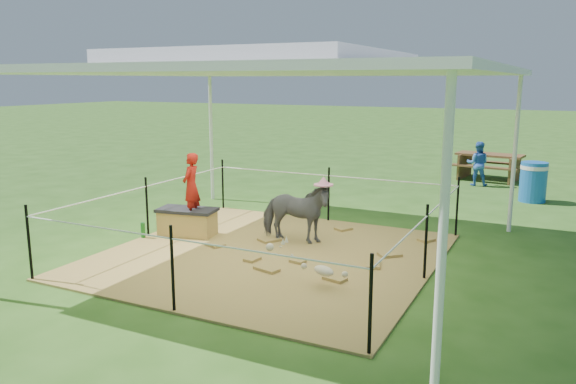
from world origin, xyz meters
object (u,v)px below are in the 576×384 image
at_px(woman, 191,180).
at_px(green_bottle, 143,230).
at_px(trash_barrel, 533,182).
at_px(picnic_table_near, 489,167).
at_px(straw_bale, 188,223).
at_px(foal, 324,269).
at_px(distant_person, 478,164).
at_px(pony, 295,213).

bearing_deg(woman, green_bottle, -65.55).
xyz_separation_m(trash_barrel, picnic_table_near, (-1.16, 2.38, -0.08)).
distance_m(straw_bale, foal, 3.16).
distance_m(straw_bale, distant_person, 7.73).
bearing_deg(picnic_table_near, pony, -96.94).
bearing_deg(woman, picnic_table_near, 144.78).
height_order(green_bottle, distant_person, distant_person).
distance_m(woman, distant_person, 7.69).
bearing_deg(distant_person, straw_bale, 55.67).
xyz_separation_m(trash_barrel, distant_person, (-1.32, 1.39, 0.12)).
bearing_deg(distant_person, green_bottle, 53.77).
height_order(foal, distant_person, distant_person).
distance_m(pony, distant_person, 6.71).
xyz_separation_m(pony, picnic_table_near, (1.97, 7.45, -0.17)).
bearing_deg(woman, distant_person, 142.73).
xyz_separation_m(green_bottle, foal, (3.47, -0.75, 0.12)).
relative_size(pony, picnic_table_near, 0.70).
xyz_separation_m(pony, foal, (1.14, -1.58, -0.24)).
bearing_deg(trash_barrel, distant_person, 133.44).
height_order(woman, green_bottle, woman).
distance_m(straw_bale, woman, 0.74).
height_order(woman, picnic_table_near, woman).
bearing_deg(foal, straw_bale, 179.24).
bearing_deg(woman, straw_bale, -100.25).
distance_m(picnic_table_near, distant_person, 1.02).
relative_size(woman, distant_person, 0.99).
distance_m(woman, foal, 3.14).
distance_m(woman, picnic_table_near, 8.65).
height_order(pony, picnic_table_near, pony).
height_order(straw_bale, distant_person, distant_person).
height_order(trash_barrel, picnic_table_near, trash_barrel).
bearing_deg(green_bottle, pony, 19.59).
height_order(straw_bale, woman, woman).
relative_size(woman, trash_barrel, 1.27).
bearing_deg(picnic_table_near, foal, -87.35).
distance_m(pony, picnic_table_near, 7.70).
distance_m(green_bottle, pony, 2.49).
height_order(woman, trash_barrel, woman).
bearing_deg(picnic_table_near, straw_bale, -107.69).
relative_size(straw_bale, pony, 0.79).
bearing_deg(pony, straw_bale, 92.70).
height_order(green_bottle, trash_barrel, trash_barrel).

